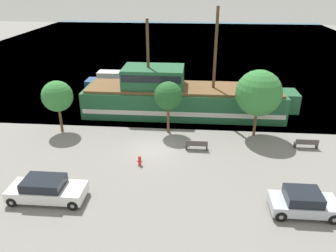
% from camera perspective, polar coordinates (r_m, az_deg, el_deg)
% --- Properties ---
extents(ground_plane, '(160.00, 160.00, 0.00)m').
position_cam_1_polar(ground_plane, '(27.10, -2.57, -3.99)').
color(ground_plane, gray).
extents(water_surface, '(80.00, 80.00, 0.00)m').
position_cam_1_polar(water_surface, '(68.90, 2.06, 13.74)').
color(water_surface, '#38667F').
rests_on(water_surface, ground).
extents(pirate_ship, '(21.20, 4.87, 10.57)m').
position_cam_1_polar(pirate_ship, '(33.32, 2.17, 5.01)').
color(pirate_ship, '#1E5633').
rests_on(pirate_ship, water_surface).
extents(moored_boat_dockside, '(7.10, 2.33, 1.93)m').
position_cam_1_polar(moored_boat_dockside, '(43.15, -9.63, 7.75)').
color(moored_boat_dockside, navy).
rests_on(moored_boat_dockside, water_surface).
extents(parked_car_curb_front, '(4.77, 1.99, 1.52)m').
position_cam_1_polar(parked_car_curb_front, '(22.33, -20.40, -10.31)').
color(parked_car_curb_front, white).
rests_on(parked_car_curb_front, ground_plane).
extents(parked_car_curb_mid, '(3.92, 2.00, 1.49)m').
position_cam_1_polar(parked_car_curb_mid, '(21.52, 22.50, -12.20)').
color(parked_car_curb_mid, '#B7BCC6').
rests_on(parked_car_curb_mid, ground_plane).
extents(fire_hydrant, '(0.42, 0.25, 0.76)m').
position_cam_1_polar(fire_hydrant, '(24.74, -4.96, -5.98)').
color(fire_hydrant, red).
rests_on(fire_hydrant, ground_plane).
extents(bench_promenade_east, '(1.80, 0.45, 0.85)m').
position_cam_1_polar(bench_promenade_east, '(26.84, 5.00, -3.30)').
color(bench_promenade_east, '#4C4742').
rests_on(bench_promenade_east, ground_plane).
extents(bench_promenade_west, '(1.86, 0.45, 0.85)m').
position_cam_1_polar(bench_promenade_west, '(29.28, 22.96, -2.81)').
color(bench_promenade_west, '#4C4742').
rests_on(bench_promenade_west, ground_plane).
extents(tree_row_east, '(2.73, 2.73, 4.76)m').
position_cam_1_polar(tree_row_east, '(30.40, -18.72, 4.92)').
color(tree_row_east, brown).
rests_on(tree_row_east, ground_plane).
extents(tree_row_mideast, '(2.48, 2.48, 4.75)m').
position_cam_1_polar(tree_row_mideast, '(28.57, 0.05, 5.25)').
color(tree_row_mideast, brown).
rests_on(tree_row_mideast, ground_plane).
extents(tree_row_midwest, '(3.94, 3.94, 5.93)m').
position_cam_1_polar(tree_row_midwest, '(28.90, 15.51, 5.54)').
color(tree_row_midwest, brown).
rests_on(tree_row_midwest, ground_plane).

